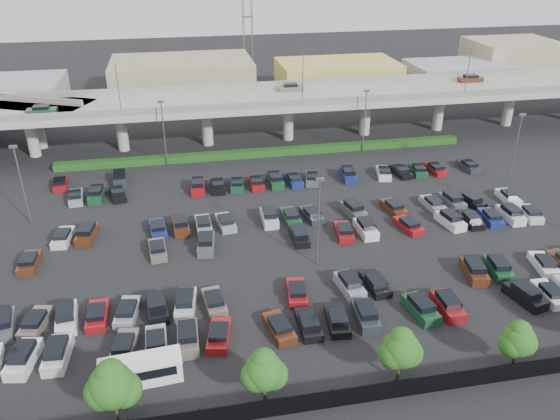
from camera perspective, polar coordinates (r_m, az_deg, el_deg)
name	(u,v)px	position (r m, az deg, el deg)	size (l,w,h in m)	color
ground	(301,229)	(67.26, 2.19, -1.98)	(280.00, 280.00, 0.00)	black
overpass	(258,102)	(93.76, -2.31, 11.21)	(150.00, 13.00, 15.80)	#96978F
hedge	(267,152)	(89.27, -1.40, 6.04)	(66.00, 1.60, 1.10)	#103811
fence	(381,392)	(45.27, 10.47, -18.16)	(70.00, 0.10, 2.00)	black
tree_row	(386,352)	(44.70, 11.02, -14.31)	(65.07, 3.66, 5.94)	#332316
shuttle_bus	(141,369)	(47.29, -14.33, -15.84)	(6.76, 2.79, 2.12)	white
parked_cars	(305,241)	(63.55, 2.64, -3.22)	(63.01, 41.62, 1.67)	white
light_poles	(264,179)	(65.50, -1.63, 3.29)	(66.90, 48.38, 10.30)	#535358
distant_buildings	(294,76)	(125.16, 1.42, 13.79)	(138.00, 24.00, 9.00)	gray
comm_tower	(247,14)	(133.41, -3.43, 19.77)	(2.40, 2.40, 30.00)	#535358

